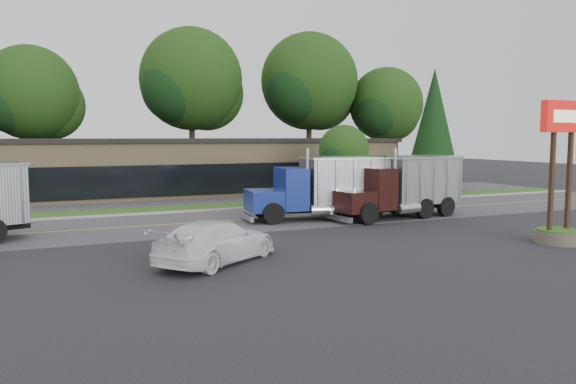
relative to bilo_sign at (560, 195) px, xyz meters
name	(u,v)px	position (x,y,z in m)	size (l,w,h in m)	color
ground	(307,253)	(-10.50, 2.50, -2.02)	(140.00, 140.00, 0.00)	#2E2E32
road	(234,221)	(-10.50, 11.50, -2.02)	(60.00, 8.00, 0.02)	slate
center_line	(234,221)	(-10.50, 11.50, -2.02)	(60.00, 0.12, 0.01)	gold
curb	(213,211)	(-10.50, 15.70, -2.02)	(60.00, 0.30, 0.12)	#9E9E99
grass_verge	(205,208)	(-10.50, 17.50, -2.02)	(60.00, 3.40, 0.03)	#316121
far_parking	(186,199)	(-10.50, 22.50, -2.02)	(60.00, 7.00, 0.02)	slate
strip_mall	(192,167)	(-8.50, 28.50, -0.02)	(32.00, 12.00, 4.00)	tan
bilo_sign	(560,195)	(0.00, 0.00, 0.00)	(2.20, 1.90, 5.95)	#6B6054
tree_far_b	(32,97)	(-20.37, 36.60, 5.78)	(8.57, 8.07, 12.23)	#382619
tree_far_c	(193,84)	(-6.34, 36.62, 7.41)	(10.36, 9.75, 14.78)	#382619
tree_far_d	(310,86)	(5.66, 35.63, 7.55)	(10.51, 9.90, 15.00)	#382619
tree_far_e	(387,108)	(13.62, 33.60, 5.42)	(8.18, 7.70, 11.67)	#382619
evergreen_right	(434,124)	(9.50, 20.50, 3.46)	(4.39, 4.39, 9.97)	#382619
tree_verge	(344,152)	(-0.44, 17.54, 1.34)	(3.71, 3.49, 5.29)	#382619
dump_truck_blue	(327,186)	(-5.68, 10.14, -0.22)	(8.04, 3.49, 3.36)	black
dump_truck_maroon	(402,185)	(-1.54, 9.03, -0.22)	(8.13, 3.63, 3.36)	black
rally_car	(216,241)	(-14.21, 2.25, -1.26)	(2.14, 5.26, 1.53)	white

